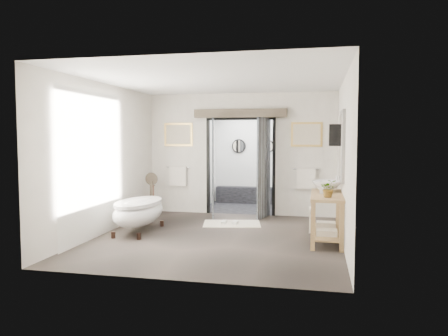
{
  "coord_description": "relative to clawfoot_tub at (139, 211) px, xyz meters",
  "views": [
    {
      "loc": [
        1.8,
        -7.79,
        1.86
      ],
      "look_at": [
        0.0,
        0.6,
        1.25
      ],
      "focal_mm": 35.0,
      "sensor_mm": 36.0,
      "label": 1
    }
  ],
  "objects": [
    {
      "name": "pedestal_mirror",
      "position": [
        -0.4,
        1.7,
        0.03
      ],
      "size": [
        0.3,
        0.2,
        1.03
      ],
      "color": "brown",
      "rests_on": "ground_plane"
    },
    {
      "name": "back_wall_dressing",
      "position": [
        1.61,
        2.19,
        1.16
      ],
      "size": [
        3.82,
        0.79,
        2.52
      ],
      "color": "black",
      "rests_on": "ground_plane"
    },
    {
      "name": "ground_plane",
      "position": [
        1.61,
        -0.13,
        -0.41
      ],
      "size": [
        5.0,
        5.0,
        0.0
      ],
      "primitive_type": "plane",
      "color": "#4E443D"
    },
    {
      "name": "rug",
      "position": [
        1.63,
        1.14,
        -0.4
      ],
      "size": [
        1.33,
        1.01,
        0.01
      ],
      "primitive_type": "cube",
      "rotation": [
        0.0,
        0.0,
        0.19
      ],
      "color": "silver",
      "rests_on": "ground_plane"
    },
    {
      "name": "basin",
      "position": [
        3.59,
        0.42,
        0.54
      ],
      "size": [
        0.57,
        0.57,
        0.19
      ],
      "primitive_type": "imported",
      "rotation": [
        0.0,
        0.0,
        0.03
      ],
      "color": "white",
      "rests_on": "vanity"
    },
    {
      "name": "clawfoot_tub",
      "position": [
        0.0,
        0.0,
        0.0
      ],
      "size": [
        0.76,
        1.71,
        0.83
      ],
      "color": "#35211A",
      "rests_on": "ground_plane"
    },
    {
      "name": "shower_room",
      "position": [
        1.61,
        3.86,
        0.5
      ],
      "size": [
        2.22,
        2.01,
        2.51
      ],
      "color": "black",
      "rests_on": "ground_plane"
    },
    {
      "name": "room_shell",
      "position": [
        1.57,
        -0.26,
        1.45
      ],
      "size": [
        4.52,
        5.02,
        2.91
      ],
      "color": "silver",
      "rests_on": "ground_plane"
    },
    {
      "name": "vanity",
      "position": [
        3.56,
        0.01,
        0.1
      ],
      "size": [
        0.57,
        1.6,
        0.85
      ],
      "color": "tan",
      "rests_on": "ground_plane"
    },
    {
      "name": "soap_bottle_b",
      "position": [
        3.48,
        0.64,
        0.53
      ],
      "size": [
        0.17,
        0.17,
        0.17
      ],
      "primitive_type": "imported",
      "rotation": [
        0.0,
        0.0,
        -0.32
      ],
      "color": "gray",
      "rests_on": "vanity"
    },
    {
      "name": "soap_bottle_a",
      "position": [
        3.49,
        0.0,
        0.53
      ],
      "size": [
        0.08,
        0.08,
        0.18
      ],
      "primitive_type": "imported",
      "rotation": [
        0.0,
        0.0,
        -0.0
      ],
      "color": "gray",
      "rests_on": "vanity"
    },
    {
      "name": "slippers",
      "position": [
        1.59,
        1.13,
        -0.37
      ],
      "size": [
        0.34,
        0.26,
        0.05
      ],
      "color": "silver",
      "rests_on": "rug"
    },
    {
      "name": "plant",
      "position": [
        3.6,
        -0.45,
        0.59
      ],
      "size": [
        0.29,
        0.25,
        0.3
      ],
      "primitive_type": "imported",
      "rotation": [
        0.0,
        0.0,
        0.07
      ],
      "color": "gray",
      "rests_on": "vanity"
    }
  ]
}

